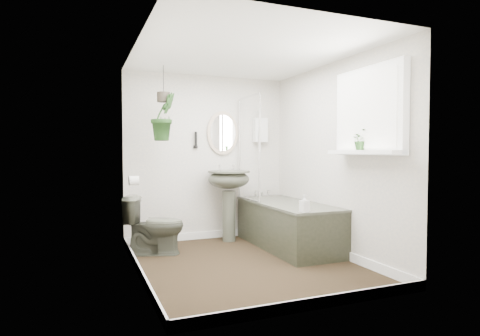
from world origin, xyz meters
name	(u,v)px	position (x,y,z in m)	size (l,w,h in m)	color
floor	(245,264)	(0.00, 0.00, -0.01)	(2.30, 2.80, 0.02)	black
ceiling	(245,52)	(0.00, 0.00, 2.31)	(2.30, 2.80, 0.02)	white
wall_back	(207,158)	(0.00, 1.41, 1.15)	(2.30, 0.02, 2.30)	beige
wall_front	(316,163)	(0.00, -1.41, 1.15)	(2.30, 0.02, 2.30)	beige
wall_left	(136,160)	(-1.16, 0.00, 1.15)	(0.02, 2.80, 2.30)	beige
wall_right	(334,159)	(1.16, 0.00, 1.15)	(0.02, 2.80, 2.30)	beige
skirting	(245,259)	(0.00, 0.00, 0.05)	(2.30, 2.80, 0.10)	white
bathtub	(287,225)	(0.80, 0.50, 0.29)	(0.72, 1.72, 0.58)	#424538
bath_screen	(249,148)	(0.47, 0.99, 1.28)	(0.04, 0.72, 1.40)	silver
shower_box	(260,130)	(0.80, 1.34, 1.55)	(0.20, 0.10, 0.35)	white
oval_mirror	(223,133)	(0.23, 1.37, 1.50)	(0.46, 0.03, 0.62)	#C8AE92
wall_sconce	(196,140)	(-0.17, 1.36, 1.40)	(0.04, 0.04, 0.22)	black
toilet_roll_holder	(134,181)	(-1.10, 0.70, 0.90)	(0.11, 0.11, 0.11)	white
window_recess	(369,111)	(1.09, -0.70, 1.65)	(0.08, 1.00, 0.90)	white
window_sill	(363,152)	(1.02, -0.70, 1.23)	(0.18, 1.00, 0.04)	white
window_blinds	(366,111)	(1.04, -0.70, 1.65)	(0.01, 0.86, 0.76)	white
toilet	(155,225)	(-0.85, 0.80, 0.35)	(0.39, 0.69, 0.70)	#424538
pedestal_sink	(229,206)	(0.23, 1.12, 0.49)	(0.58, 0.49, 0.98)	#424538
sill_plant	(361,140)	(1.05, -0.63, 1.36)	(0.19, 0.17, 0.22)	black
hanging_plant	(164,117)	(-0.70, 0.95, 1.67)	(0.33, 0.27, 0.60)	black
soap_bottle	(304,203)	(0.57, -0.29, 0.67)	(0.08, 0.09, 0.19)	black
hanging_pot	(164,97)	(-0.70, 0.95, 1.91)	(0.16, 0.16, 0.12)	#2D281F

